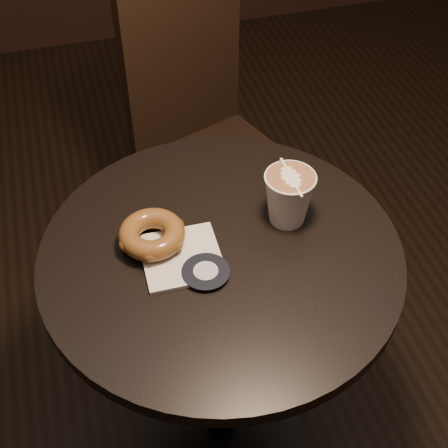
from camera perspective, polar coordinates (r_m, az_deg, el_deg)
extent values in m
plane|color=black|center=(1.82, -0.20, -18.42)|extent=(4.50, 4.50, 0.00)
cylinder|color=black|center=(1.20, -0.29, -2.79)|extent=(0.70, 0.70, 0.03)
cylinder|color=black|center=(1.50, -0.24, -12.15)|extent=(0.07, 0.07, 0.70)
cylinder|color=black|center=(1.81, -0.21, -18.28)|extent=(0.44, 0.44, 0.02)
cube|color=black|center=(1.88, -0.59, 5.42)|extent=(0.49, 0.49, 0.04)
cube|color=black|center=(1.84, -3.86, 14.77)|extent=(0.37, 0.17, 0.51)
cylinder|color=black|center=(1.87, -1.67, -4.05)|extent=(0.03, 0.03, 0.43)
cylinder|color=black|center=(2.01, 5.87, 0.08)|extent=(0.03, 0.03, 0.43)
cylinder|color=black|center=(2.06, -6.80, 1.47)|extent=(0.03, 0.03, 0.43)
cylinder|color=black|center=(2.19, 0.42, 4.93)|extent=(0.03, 0.03, 0.43)
cube|color=silver|center=(1.18, -3.90, -3.02)|extent=(0.15, 0.15, 0.01)
torus|color=brown|center=(1.19, -6.60, -0.93)|extent=(0.13, 0.13, 0.04)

